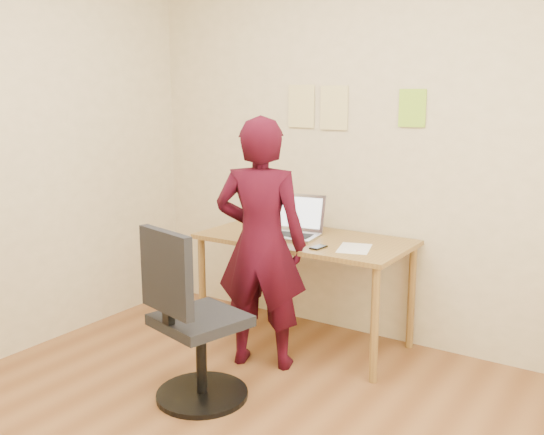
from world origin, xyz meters
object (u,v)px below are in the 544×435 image
Objects in this scene: laptop at (293,227)px; phone at (318,247)px; office_chair at (191,329)px; person at (261,244)px; desk at (305,250)px.

laptop reaches higher than phone.
person reaches higher than office_chair.
person is at bearing -96.64° from desk.
phone is 0.13× the size of office_chair.
laptop is 0.38m from phone.
desk is at bearing 99.00° from office_chair.
office_chair is 0.71m from person.
phone is (0.22, -0.20, 0.09)m from desk.
office_chair is at bearing -95.25° from desk.
phone is (0.31, -0.21, -0.05)m from laptop.
person reaches higher than laptop.
desk is at bearing -116.07° from person.
person is (-0.05, -0.45, 0.13)m from desk.
office_chair reaches higher than phone.
laptop is at bearing -104.06° from person.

